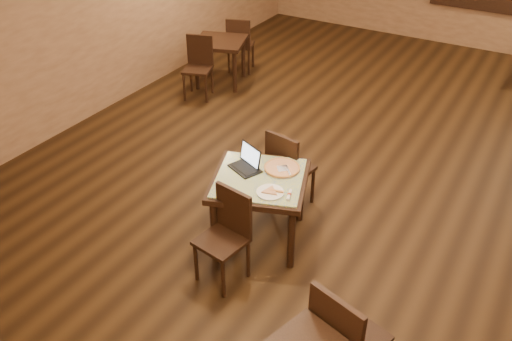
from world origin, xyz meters
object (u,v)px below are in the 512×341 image
Objects in this scene: chair_main_near at (227,231)px; other_table_b_chair_near at (199,63)px; other_table_c_chair_far at (343,337)px; tiled_table at (260,186)px; pizza_pan at (282,169)px; other_table_b at (220,48)px; laptop at (247,162)px; other_table_b_chair_far at (240,42)px; chair_main_far at (287,166)px.

other_table_b_chair_near is at bearing 138.43° from chair_main_near.
other_table_c_chair_far is (4.02, -3.83, 0.06)m from other_table_b_chair_near.
tiled_table is 1.11× the size of other_table_c_chair_far.
chair_main_near is (0.01, -0.62, -0.13)m from tiled_table.
pizza_pan is at bearing 43.73° from tiled_table.
tiled_table is at bearing -69.66° from other_table_b.
tiled_table is 1.18× the size of other_table_b.
other_table_b_chair_far is (-2.33, 3.58, -0.28)m from laptop.
other_table_b_chair_far is (0.05, 1.11, 0.00)m from other_table_b_chair_near.
pizza_pan is 2.00m from other_table_c_chair_far.
laptop is 1.01× the size of pizza_pan.
other_table_b is 0.56m from other_table_b_chair_far.
chair_main_near is 2.55× the size of pizza_pan.
other_table_b is (-2.68, 2.88, -0.16)m from pizza_pan.
other_table_c_chair_far reaches higher than other_table_b_chair_near.
other_table_c_chair_far is (1.42, -0.64, 0.07)m from chair_main_near.
other_table_c_chair_far is at bearing 109.73° from other_table_b_chair_far.
other_table_b_chair_near and other_table_b_chair_far have the same top height.
chair_main_far is at bearing -63.56° from other_table_b.
other_table_b_chair_near is (-2.59, 2.57, -0.12)m from tiled_table.
chair_main_far reaches higher than other_table_b_chair_near.
other_table_c_chair_far reaches higher than other_table_b.
chair_main_near is at bearing -50.12° from laptop.
pizza_pan is at bearing 108.63° from other_table_b_chair_far.
other_table_b_chair_near reaches higher than other_table_b.
chair_main_far is (-0.03, 1.23, 0.02)m from chair_main_near.
laptop reaches higher than chair_main_far.
other_table_b_chair_far reaches higher than pizza_pan.
other_table_b is at bearing 109.63° from tiled_table.
other_table_b is (-2.57, 3.74, 0.08)m from chair_main_near.
other_table_b is 1.05× the size of other_table_b_chair_near.
chair_main_near reaches higher than other_table_b.
other_table_c_chair_far is at bearing -61.12° from tiled_table.
chair_main_near is at bearing 100.61° from chair_main_far.
other_table_b is (-2.55, 2.51, 0.06)m from chair_main_far.
chair_main_near is 2.51× the size of laptop.
pizza_pan is 0.39× the size of other_table_b_chair_far.
tiled_table is 0.29m from pizza_pan.
tiled_table is at bearing 100.64° from chair_main_far.
chair_main_near reaches higher than pizza_pan.
other_table_c_chair_far is (1.63, -1.36, -0.22)m from laptop.
pizza_pan is (0.11, 0.86, 0.24)m from chair_main_near.
laptop is at bearing -23.41° from other_table_c_chair_far.
tiled_table is 1.24× the size of other_table_b_chair_near.
pizza_pan reaches higher than other_table_b.
chair_main_far is 3.57m from other_table_b.
other_table_b_chair_near is at bearing 157.42° from laptop.
pizza_pan is at bearing 92.11° from chair_main_near.
chair_main_near is 0.99× the size of other_table_b_chair_far.
other_table_c_chair_far is (1.31, -1.50, -0.17)m from pizza_pan.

